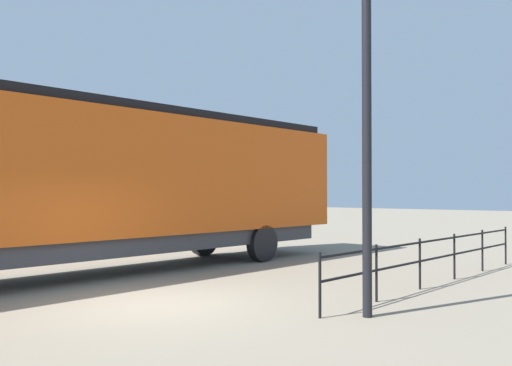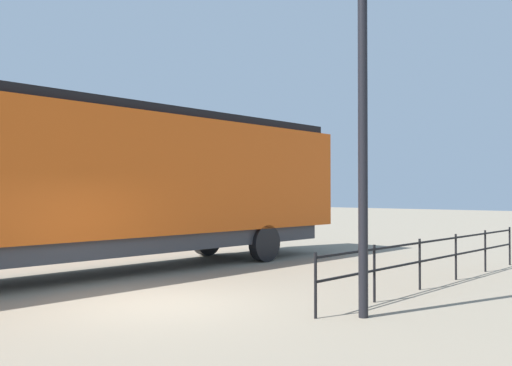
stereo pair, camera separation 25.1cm
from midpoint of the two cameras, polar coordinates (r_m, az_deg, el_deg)
ground_plane at (r=10.91m, az=-9.79°, el=-11.92°), size 120.00×120.00×0.00m
locomotive at (r=14.63m, az=-16.21°, el=0.38°), size 2.87×17.96×4.31m
lamp_post at (r=9.92m, az=11.40°, el=13.16°), size 0.55×0.55×6.22m
platform_fence at (r=13.56m, az=18.41°, el=-6.70°), size 0.05×9.38×1.09m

